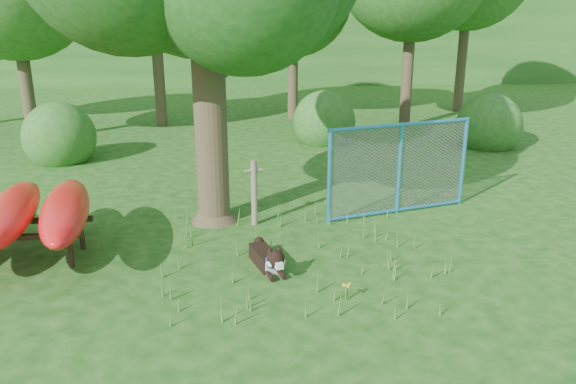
{
  "coord_description": "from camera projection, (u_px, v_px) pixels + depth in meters",
  "views": [
    {
      "loc": [
        -0.58,
        -6.89,
        3.6
      ],
      "look_at": [
        0.2,
        1.2,
        1.0
      ],
      "focal_mm": 35.0,
      "sensor_mm": 36.0,
      "label": 1
    }
  ],
  "objects": [
    {
      "name": "shrub_left",
      "position": [
        62.0,
        161.0,
        14.34
      ],
      "size": [
        1.8,
        1.8,
        1.8
      ],
      "primitive_type": "sphere",
      "color": "#235D1E",
      "rests_on": "ground"
    },
    {
      "name": "wooded_hillside",
      "position": [
        242.0,
        24.0,
        33.32
      ],
      "size": [
        80.0,
        12.0,
        6.0
      ],
      "primitive_type": "cube",
      "color": "#235D1E",
      "rests_on": "ground"
    },
    {
      "name": "fence_section",
      "position": [
        400.0,
        169.0,
        10.34
      ],
      "size": [
        2.85,
        0.88,
        2.86
      ],
      "rotation": [
        0.0,
        0.0,
        0.28
      ],
      "color": "#2884BC",
      "rests_on": "ground"
    },
    {
      "name": "shrub_mid",
      "position": [
        324.0,
        142.0,
        16.4
      ],
      "size": [
        1.8,
        1.8,
        1.8
      ],
      "primitive_type": "sphere",
      "color": "#235D1E",
      "rests_on": "ground"
    },
    {
      "name": "ground",
      "position": [
        282.0,
        288.0,
        7.68
      ],
      "size": [
        80.0,
        80.0,
        0.0
      ],
      "primitive_type": "plane",
      "color": "#15440D",
      "rests_on": "ground"
    },
    {
      "name": "wooden_post",
      "position": [
        254.0,
        191.0,
        9.83
      ],
      "size": [
        0.32,
        0.14,
        1.18
      ],
      "rotation": [
        0.0,
        0.0,
        0.24
      ],
      "color": "#68614E",
      "rests_on": "ground"
    },
    {
      "name": "wildflower_clump",
      "position": [
        346.0,
        287.0,
        7.3
      ],
      "size": [
        0.11,
        0.11,
        0.25
      ],
      "rotation": [
        0.0,
        0.0,
        -0.13
      ],
      "color": "#49812A",
      "rests_on": "ground"
    },
    {
      "name": "shrub_right",
      "position": [
        487.0,
        146.0,
        15.86
      ],
      "size": [
        1.8,
        1.8,
        1.8
      ],
      "primitive_type": "sphere",
      "color": "#235D1E",
      "rests_on": "ground"
    },
    {
      "name": "husky_dog",
      "position": [
        268.0,
        258.0,
        8.2
      ],
      "size": [
        0.51,
        1.11,
        0.5
      ],
      "rotation": [
        0.0,
        0.0,
        0.29
      ],
      "color": "black",
      "rests_on": "ground"
    }
  ]
}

